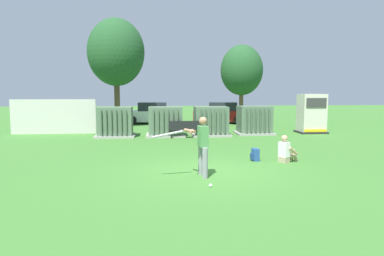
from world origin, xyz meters
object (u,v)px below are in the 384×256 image
Objects in this scene: generator_enclosure at (311,114)px; sports_ball at (211,185)px; transformer_west at (115,122)px; seated_spectator at (286,151)px; parked_car_left_of_center at (221,113)px; park_bench at (186,128)px; batter at (201,143)px; transformer_mid_east at (211,122)px; transformer_east at (254,121)px; parked_car_leftmost at (151,114)px; transformer_mid_west at (165,122)px; backpack at (255,155)px.

generator_enclosure is 25.56× the size of sports_ball.
transformer_west reaches higher than seated_spectator.
parked_car_left_of_center is (0.42, 14.95, 0.38)m from seated_spectator.
park_bench is (-7.61, -1.57, -0.60)m from generator_enclosure.
batter reaches higher than sports_ball.
transformer_mid_east is (5.22, -0.04, 0.00)m from transformer_west.
transformer_east reaches higher than park_bench.
seated_spectator is at bearing -71.95° from parked_car_leftmost.
transformer_mid_west is at bearing -120.94° from parked_car_left_of_center.
transformer_west is 1.15× the size of park_bench.
transformer_west is 9.21m from backpack.
sports_ball is at bearing -111.04° from transformer_east.
parked_car_left_of_center is (7.17, 7.44, -0.04)m from transformer_west.
transformer_east is 0.91× the size of generator_enclosure.
transformer_west is at bearing 131.95° from seated_spectator.
batter is (0.83, -9.27, 0.19)m from transformer_mid_west.
batter reaches higher than transformer_mid_east.
park_bench is at bearing -13.02° from transformer_west.
transformer_east is at bearing -84.77° from parked_car_left_of_center.
park_bench is at bearing 114.30° from seated_spectator.
generator_enclosure reaches higher than seated_spectator.
parked_car_leftmost is (-1.84, 18.17, 0.71)m from sports_ball.
backpack is (5.73, -7.19, -0.57)m from transformer_west.
transformer_west and parked_car_left_of_center have the same top height.
park_bench is 0.43× the size of parked_car_leftmost.
transformer_west is at bearing -133.94° from parked_car_left_of_center.
transformer_mid_east is 6.19m from generator_enclosure.
sports_ball is at bearing -98.69° from transformer_mid_east.
transformer_west is 0.91× the size of generator_enclosure.
park_bench reaches higher than sports_ball.
backpack is at bearing -67.07° from transformer_mid_west.
transformer_west is 5.22m from transformer_mid_east.
generator_enclosure reaches higher than transformer_west.
transformer_mid_east is 2.63m from transformer_east.
transformer_mid_west is 8.53m from seated_spectator.
parked_car_left_of_center is (5.38, -0.26, 0.00)m from parked_car_leftmost.
transformer_mid_west is 5.13m from transformer_east.
generator_enclosure is at bearing 11.67° from park_bench.
transformer_east is (5.11, 0.42, 0.00)m from transformer_mid_west.
sports_ball is at bearing -84.90° from transformer_mid_west.
generator_enclosure is 9.45m from seated_spectator.
park_bench is (-1.47, -0.83, -0.25)m from transformer_mid_east.
parked_car_leftmost reaches higher than backpack.
parked_car_left_of_center is (3.54, 17.91, 0.71)m from sports_ball.
transformer_mid_east is 10.58m from sports_ball.
parked_car_leftmost is (-4.96, 15.21, 0.38)m from seated_spectator.
backpack is at bearing -75.17° from parked_car_leftmost.
transformer_mid_west is at bearing -83.30° from parked_car_leftmost.
transformer_mid_east is at bearing 94.07° from backpack.
seated_spectator is 14.96m from parked_car_left_of_center.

